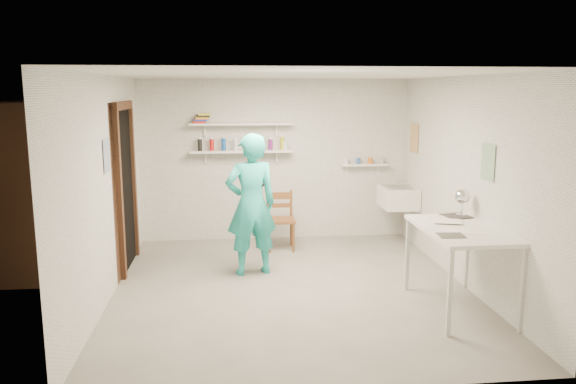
{
  "coord_description": "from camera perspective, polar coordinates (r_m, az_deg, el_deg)",
  "views": [
    {
      "loc": [
        -0.7,
        -6.08,
        2.25
      ],
      "look_at": [
        0.0,
        0.4,
        1.05
      ],
      "focal_mm": 35.0,
      "sensor_mm": 36.0,
      "label": 1
    }
  ],
  "objects": [
    {
      "name": "door_jamb_near",
      "position": [
        6.86,
        -16.72,
        -0.5
      ],
      "size": [
        0.06,
        0.1,
        2.0
      ],
      "primitive_type": "cube",
      "color": "brown",
      "rests_on": "ground"
    },
    {
      "name": "wall_front",
      "position": [
        4.02,
        4.07,
        -4.71
      ],
      "size": [
        4.0,
        0.02,
        2.4
      ],
      "primitive_type": "cube",
      "color": "silver",
      "rests_on": "ground"
    },
    {
      "name": "papers",
      "position": [
        5.94,
        17.26,
        -3.4
      ],
      "size": [
        0.3,
        0.22,
        0.02
      ],
      "color": "silver",
      "rests_on": "work_table"
    },
    {
      "name": "wooden_chair",
      "position": [
        7.92,
        -0.78,
        -2.88
      ],
      "size": [
        0.4,
        0.38,
        0.85
      ],
      "primitive_type": "cube",
      "rotation": [
        0.0,
        0.0,
        -0.01
      ],
      "color": "brown",
      "rests_on": "ground"
    },
    {
      "name": "wall_left",
      "position": [
        6.31,
        -18.07,
        0.33
      ],
      "size": [
        0.02,
        4.5,
        2.4
      ],
      "primitive_type": "cube",
      "color": "silver",
      "rests_on": "ground"
    },
    {
      "name": "poster_right_b",
      "position": [
        6.19,
        19.64,
        2.87
      ],
      "size": [
        0.01,
        0.3,
        0.38
      ],
      "primitive_type": "cube",
      "color": "#3F724C",
      "rests_on": "wall_right"
    },
    {
      "name": "shelf_upper",
      "position": [
        8.23,
        -4.79,
        6.91
      ],
      "size": [
        1.5,
        0.22,
        0.03
      ],
      "primitive_type": "cube",
      "color": "white",
      "rests_on": "wall_back"
    },
    {
      "name": "corridor_box",
      "position": [
        7.5,
        -21.54,
        0.49
      ],
      "size": [
        1.4,
        1.5,
        2.1
      ],
      "primitive_type": "cube",
      "color": "brown",
      "rests_on": "ground"
    },
    {
      "name": "ledge_pots",
      "position": [
        8.57,
        7.75,
        3.16
      ],
      "size": [
        0.48,
        0.07,
        0.09
      ],
      "color": "silver",
      "rests_on": "ledge_shelf"
    },
    {
      "name": "wall_back",
      "position": [
        8.43,
        -1.35,
        3.27
      ],
      "size": [
        4.0,
        0.02,
        2.4
      ],
      "primitive_type": "cube",
      "color": "silver",
      "rests_on": "ground"
    },
    {
      "name": "wall_right",
      "position": [
        6.74,
        17.64,
        0.97
      ],
      "size": [
        0.02,
        4.5,
        2.4
      ],
      "primitive_type": "cube",
      "color": "silver",
      "rests_on": "ground"
    },
    {
      "name": "belfast_sink",
      "position": [
        8.3,
        11.12,
        -0.53
      ],
      "size": [
        0.48,
        0.6,
        0.3
      ],
      "primitive_type": "cube",
      "color": "white",
      "rests_on": "wall_right"
    },
    {
      "name": "shelf_lower",
      "position": [
        8.26,
        -4.75,
        4.14
      ],
      "size": [
        1.5,
        0.22,
        0.03
      ],
      "primitive_type": "cube",
      "color": "white",
      "rests_on": "wall_back"
    },
    {
      "name": "poster_right_a",
      "position": [
        8.35,
        12.69,
        5.37
      ],
      "size": [
        0.01,
        0.34,
        0.42
      ],
      "primitive_type": "cube",
      "color": "#995933",
      "rests_on": "wall_right"
    },
    {
      "name": "floor",
      "position": [
        6.52,
        0.38,
        -9.84
      ],
      "size": [
        4.0,
        4.5,
        0.02
      ],
      "primitive_type": "cube",
      "color": "slate",
      "rests_on": "ground"
    },
    {
      "name": "door_lintel",
      "position": [
        7.24,
        -16.44,
        8.43
      ],
      "size": [
        0.06,
        1.05,
        0.1
      ],
      "primitive_type": "cube",
      "color": "brown",
      "rests_on": "wall_left"
    },
    {
      "name": "book_stack",
      "position": [
        8.23,
        -8.74,
        7.42
      ],
      "size": [
        0.26,
        0.14,
        0.14
      ],
      "color": "red",
      "rests_on": "shelf_upper"
    },
    {
      "name": "ceiling",
      "position": [
        6.12,
        0.41,
        11.94
      ],
      "size": [
        4.0,
        4.5,
        0.02
      ],
      "primitive_type": "cube",
      "color": "silver",
      "rests_on": "wall_back"
    },
    {
      "name": "poster_left",
      "position": [
        6.3,
        -17.96,
        3.55
      ],
      "size": [
        0.01,
        0.28,
        0.36
      ],
      "primitive_type": "cube",
      "color": "#334C7F",
      "rests_on": "wall_left"
    },
    {
      "name": "desk_lamp",
      "position": [
        6.44,
        17.3,
        -0.42
      ],
      "size": [
        0.16,
        0.16,
        0.16
      ],
      "primitive_type": "sphere",
      "color": "silver",
      "rests_on": "work_table"
    },
    {
      "name": "spray_cans",
      "position": [
        8.25,
        -4.76,
        4.83
      ],
      "size": [
        1.29,
        0.06,
        0.17
      ],
      "color": "black",
      "rests_on": "shelf_lower"
    },
    {
      "name": "door_jamb_far",
      "position": [
        7.83,
        -15.41,
        0.87
      ],
      "size": [
        0.06,
        0.1,
        2.0
      ],
      "primitive_type": "cube",
      "color": "brown",
      "rests_on": "ground"
    },
    {
      "name": "doorway_recess",
      "position": [
        7.35,
        -16.18,
        0.23
      ],
      "size": [
        0.02,
        0.9,
        2.0
      ],
      "primitive_type": "cube",
      "color": "black",
      "rests_on": "wall_left"
    },
    {
      "name": "ledge_shelf",
      "position": [
        8.57,
        7.74,
        2.76
      ],
      "size": [
        0.7,
        0.14,
        0.03
      ],
      "primitive_type": "cube",
      "color": "white",
      "rests_on": "wall_back"
    },
    {
      "name": "work_table",
      "position": [
        6.05,
        17.04,
        -7.49
      ],
      "size": [
        0.78,
        1.3,
        0.87
      ],
      "primitive_type": "cube",
      "color": "silver",
      "rests_on": "ground"
    },
    {
      "name": "man",
      "position": [
        6.82,
        -3.76,
        -1.29
      ],
      "size": [
        0.71,
        0.55,
        1.73
      ],
      "primitive_type": "imported",
      "rotation": [
        0.0,
        0.0,
        3.37
      ],
      "color": "#24B8AF",
      "rests_on": "ground"
    },
    {
      "name": "wall_clock",
      "position": [
        6.98,
        -3.45,
        1.4
      ],
      "size": [
        0.31,
        0.1,
        0.31
      ],
      "primitive_type": "cylinder",
      "rotation": [
        1.57,
        0.0,
        0.23
      ],
      "color": "beige",
      "rests_on": "man"
    }
  ]
}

